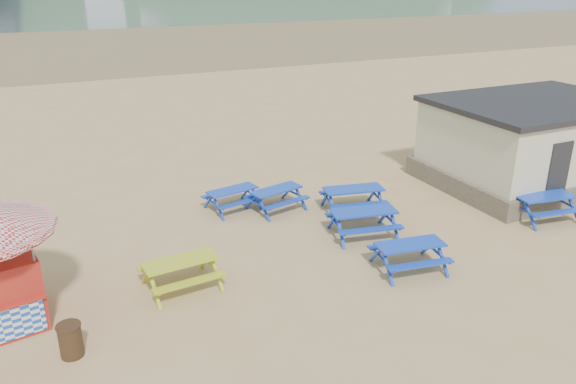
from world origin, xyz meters
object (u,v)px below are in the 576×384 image
picnic_table_blue_a (233,199)px  picnic_table_yellow (181,274)px  litter_bin (71,340)px  amenity_block (532,141)px  picnic_table_blue_b (276,199)px

picnic_table_blue_a → picnic_table_yellow: 5.15m
picnic_table_blue_a → picnic_table_yellow: picnic_table_yellow is taller
litter_bin → amenity_block: bearing=12.6°
picnic_table_blue_a → litter_bin: bearing=-144.6°
picnic_table_blue_a → litter_bin: litter_bin is taller
picnic_table_blue_a → picnic_table_blue_b: bearing=-37.5°
picnic_table_blue_a → amenity_block: (11.20, -2.17, 1.21)m
picnic_table_yellow → amenity_block: (14.11, 2.08, 1.18)m
picnic_table_blue_a → litter_bin: size_ratio=2.56×
picnic_table_blue_b → litter_bin: litter_bin is taller
picnic_table_blue_b → amenity_block: bearing=-21.3°
amenity_block → picnic_table_blue_a: bearing=169.0°
picnic_table_blue_b → amenity_block: amenity_block is taller
litter_bin → amenity_block: (16.92, 3.78, 1.19)m
picnic_table_blue_b → amenity_block: (9.88, -1.51, 1.20)m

